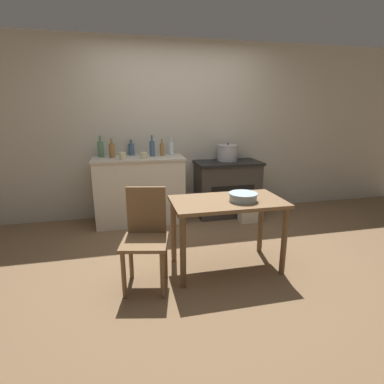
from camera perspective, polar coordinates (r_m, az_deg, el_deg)
ground_plane at (r=3.41m, az=1.92°, el=-12.20°), size 14.00×14.00×0.00m
wall_back at (r=4.58m, az=-3.12°, el=11.57°), size 8.00×0.07×2.55m
counter_cabinet at (r=4.34m, az=-9.92°, el=0.38°), size 1.25×0.59×0.94m
stove at (r=4.62m, az=6.68°, el=0.74°), size 0.97×0.56×0.83m
work_table at (r=2.98m, az=6.72°, el=-3.68°), size 1.09×0.61×0.73m
chair at (r=2.77m, az=-8.83°, el=-8.04°), size 0.48×0.48×0.91m
flour_sack at (r=4.41m, az=10.64°, el=-3.33°), size 0.25×0.17×0.37m
stock_pot at (r=4.58m, az=6.79°, el=7.44°), size 0.32×0.32×0.27m
mixing_bowl_large at (r=2.93m, az=9.72°, el=-0.84°), size 0.28×0.28×0.08m
bottle_far_left at (r=4.44m, az=-11.48°, el=7.99°), size 0.08×0.08×0.22m
bottle_left at (r=4.31m, az=-5.72°, el=8.09°), size 0.06×0.06×0.24m
bottle_mid_left at (r=4.29m, az=-7.60°, el=8.28°), size 0.07×0.07×0.29m
bottle_center_left at (r=4.25m, az=-15.00°, el=7.67°), size 0.08×0.08×0.26m
bottle_center at (r=4.36m, az=-16.99°, el=7.85°), size 0.08×0.08×0.29m
bottle_center_right at (r=4.42m, az=-3.98°, el=8.39°), size 0.08×0.08×0.25m
cup_mid_right at (r=4.06m, az=-13.09°, el=6.69°), size 0.09×0.09×0.09m
cup_right at (r=4.10m, az=-9.14°, el=6.89°), size 0.09×0.09×0.08m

